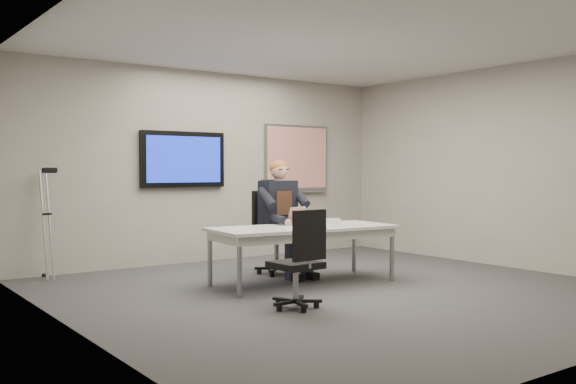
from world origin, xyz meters
TOP-DOWN VIEW (x-y plane):
  - floor at (0.00, 0.00)m, footprint 6.00×6.00m
  - ceiling at (0.00, 0.00)m, footprint 6.00×6.00m
  - wall_back at (0.00, 3.00)m, footprint 6.00×0.02m
  - wall_left at (-3.00, 0.00)m, footprint 0.02×6.00m
  - wall_right at (3.00, 0.00)m, footprint 0.02×6.00m
  - conference_table at (-0.09, 0.64)m, footprint 2.29×1.13m
  - tv_display at (-0.50, 2.95)m, footprint 1.30×0.09m
  - whiteboard at (1.55, 2.97)m, footprint 1.25×0.08m
  - office_chair_far at (0.05, 1.44)m, footprint 0.55×0.55m
  - office_chair_near at (-0.97, -0.44)m, footprint 0.49×0.49m
  - seated_person at (0.05, 1.17)m, footprint 0.46×0.79m
  - crutch at (-2.46, 2.77)m, footprint 0.31×0.72m
  - laptop at (0.02, 0.85)m, footprint 0.35×0.36m
  - name_tent at (0.09, 0.39)m, footprint 0.27×0.16m
  - pen at (-0.06, 0.31)m, footprint 0.02×0.16m

SIDE VIEW (x-z plane):
  - floor at x=0.00m, z-range -0.01..0.01m
  - office_chair_near at x=-0.97m, z-range -0.18..0.79m
  - office_chair_far at x=0.05m, z-range -0.20..0.88m
  - seated_person at x=0.05m, z-range -0.14..1.33m
  - conference_table at x=-0.09m, z-range 0.26..0.94m
  - pen at x=-0.06m, z-range 0.68..0.69m
  - crutch at x=-2.46m, z-range -0.03..1.44m
  - name_tent at x=0.09m, z-range 0.68..0.79m
  - laptop at x=0.02m, z-range 0.63..0.84m
  - wall_back at x=0.00m, z-range 0.00..2.80m
  - wall_left at x=-3.00m, z-range 0.00..2.80m
  - wall_right at x=3.00m, z-range 0.00..2.80m
  - tv_display at x=-0.50m, z-range 1.10..1.90m
  - whiteboard at x=1.55m, z-range 0.98..2.08m
  - ceiling at x=0.00m, z-range 2.79..2.81m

